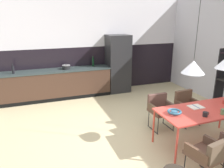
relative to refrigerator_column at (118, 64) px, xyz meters
name	(u,v)px	position (x,y,z in m)	size (l,w,h in m)	color
ground_plane	(141,143)	(-0.72, -3.14, -0.93)	(9.25, 9.25, 0.00)	#CAB98D
back_wall_splashback_dark	(94,69)	(-0.72, 0.36, -0.19)	(6.27, 0.12, 1.47)	black
back_wall_panel_upper	(93,23)	(-0.72, 0.36, 1.29)	(6.27, 0.12, 1.47)	silver
kitchen_counter	(55,84)	(-2.04, 0.00, -0.48)	(3.36, 0.63, 0.88)	#432C20
refrigerator_column	(118,64)	(0.00, 0.00, 0.00)	(0.72, 0.60, 1.85)	#232326
dining_table	(204,112)	(0.35, -3.56, -0.24)	(1.78, 0.82, 0.72)	#D64339
armchair_head_of_table	(160,107)	(-0.06, -2.70, -0.43)	(0.50, 0.48, 0.76)	brown
armchair_far_side	(186,103)	(0.64, -2.71, -0.44)	(0.52, 0.51, 0.76)	brown
armchair_corner_seat	(210,152)	(-0.27, -4.41, -0.44)	(0.56, 0.55, 0.73)	brown
fruit_bowl	(174,112)	(-0.30, -3.53, -0.16)	(0.26, 0.26, 0.07)	#33607F
open_book	(196,107)	(0.29, -3.40, -0.20)	(0.27, 0.23, 0.02)	white
mug_glass_clear	(223,112)	(0.51, -3.84, -0.15)	(0.12, 0.07, 0.10)	#5B8456
mug_tall_blue	(224,102)	(0.94, -3.45, -0.16)	(0.11, 0.07, 0.08)	#B23D33
mug_wide_latte	(205,114)	(0.16, -3.80, -0.16)	(0.13, 0.09, 0.08)	black
cooking_pot	(66,67)	(-1.68, -0.01, 0.02)	(0.24, 0.24, 0.15)	black
bottle_vinegar_dark	(13,69)	(-3.13, -0.05, 0.07)	(0.07, 0.07, 0.28)	black
bottle_wine_green	(93,62)	(-0.80, 0.14, 0.09)	(0.06, 0.06, 0.31)	#0F3319
pendant_lamp_over_table_near	(193,67)	(0.00, -3.55, 0.64)	(0.40, 0.40, 1.44)	black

